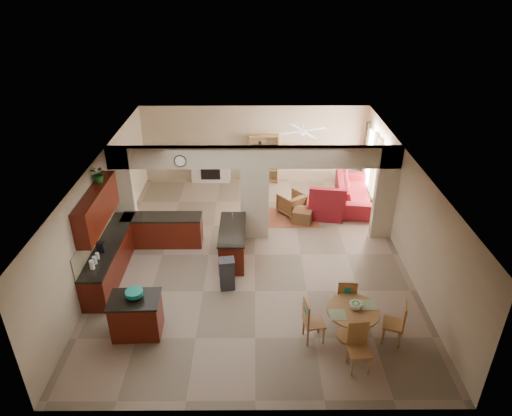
{
  "coord_description": "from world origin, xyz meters",
  "views": [
    {
      "loc": [
        -0.02,
        -10.53,
        7.12
      ],
      "look_at": [
        0.04,
        0.3,
        1.31
      ],
      "focal_mm": 32.0,
      "sensor_mm": 36.0,
      "label": 1
    }
  ],
  "objects_px": {
    "kitchen_island": "(137,316)",
    "armchair": "(292,203)",
    "sofa": "(353,191)",
    "dining_table": "(352,319)"
  },
  "relations": [
    {
      "from": "sofa",
      "to": "armchair",
      "type": "height_order",
      "value": "sofa"
    },
    {
      "from": "kitchen_island",
      "to": "sofa",
      "type": "distance_m",
      "value": 8.5
    },
    {
      "from": "kitchen_island",
      "to": "dining_table",
      "type": "xyz_separation_m",
      "value": [
        4.59,
        -0.18,
        0.04
      ]
    },
    {
      "from": "sofa",
      "to": "armchair",
      "type": "distance_m",
      "value": 2.24
    },
    {
      "from": "dining_table",
      "to": "sofa",
      "type": "bearing_deg",
      "value": 78.84
    },
    {
      "from": "armchair",
      "to": "dining_table",
      "type": "bearing_deg",
      "value": 60.41
    },
    {
      "from": "kitchen_island",
      "to": "armchair",
      "type": "bearing_deg",
      "value": 53.14
    },
    {
      "from": "kitchen_island",
      "to": "armchair",
      "type": "height_order",
      "value": "kitchen_island"
    },
    {
      "from": "kitchen_island",
      "to": "armchair",
      "type": "xyz_separation_m",
      "value": [
        3.73,
        5.43,
        -0.13
      ]
    },
    {
      "from": "kitchen_island",
      "to": "armchair",
      "type": "distance_m",
      "value": 6.59
    }
  ]
}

